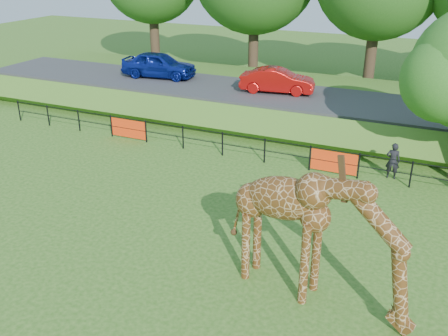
# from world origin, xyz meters

# --- Properties ---
(ground) EXTENTS (90.00, 90.00, 0.00)m
(ground) POSITION_xyz_m (0.00, 0.00, 0.00)
(ground) COLOR #2A5A16
(ground) RESTS_ON ground
(giraffe) EXTENTS (5.30, 1.94, 3.72)m
(giraffe) POSITION_xyz_m (4.34, -0.09, 1.86)
(giraffe) COLOR #553011
(giraffe) RESTS_ON ground
(perimeter_fence) EXTENTS (28.07, 0.10, 1.10)m
(perimeter_fence) POSITION_xyz_m (0.00, 8.00, 0.55)
(perimeter_fence) COLOR black
(perimeter_fence) RESTS_ON ground
(embankment) EXTENTS (40.00, 9.00, 1.30)m
(embankment) POSITION_xyz_m (0.00, 15.50, 0.65)
(embankment) COLOR #2A5A16
(embankment) RESTS_ON ground
(road) EXTENTS (40.00, 5.00, 0.12)m
(road) POSITION_xyz_m (0.00, 14.00, 1.36)
(road) COLOR #313134
(road) RESTS_ON embankment
(car_blue) EXTENTS (4.62, 2.28, 1.51)m
(car_blue) POSITION_xyz_m (-9.17, 14.59, 2.18)
(car_blue) COLOR #122598
(car_blue) RESTS_ON road
(car_red) EXTENTS (4.11, 1.99, 1.30)m
(car_red) POSITION_xyz_m (-1.59, 14.21, 2.07)
(car_red) COLOR red
(car_red) RESTS_ON road
(visitor) EXTENTS (0.57, 0.40, 1.51)m
(visitor) POSITION_xyz_m (5.22, 8.61, 0.76)
(visitor) COLOR black
(visitor) RESTS_ON ground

